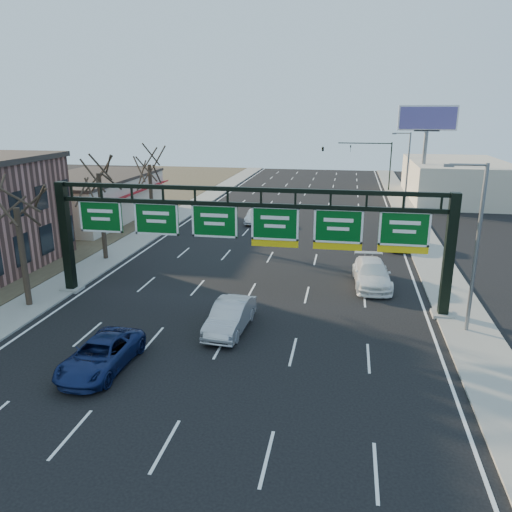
% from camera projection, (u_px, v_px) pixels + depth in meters
% --- Properties ---
extents(ground, '(160.00, 160.00, 0.00)m').
position_uv_depth(ground, '(211.00, 364.00, 23.44)').
color(ground, black).
rests_on(ground, ground).
extents(sidewalk_left, '(3.00, 120.00, 0.12)m').
position_uv_depth(sidewalk_left, '(132.00, 243.00, 44.52)').
color(sidewalk_left, gray).
rests_on(sidewalk_left, ground).
extents(sidewalk_right, '(3.00, 120.00, 0.12)m').
position_uv_depth(sidewalk_right, '(431.00, 258.00, 40.05)').
color(sidewalk_right, gray).
rests_on(sidewalk_right, ground).
extents(dirt_strip_left, '(21.00, 120.00, 0.06)m').
position_uv_depth(dirt_strip_left, '(10.00, 237.00, 46.66)').
color(dirt_strip_left, '#473D2B').
rests_on(dirt_strip_left, ground).
extents(lane_markings, '(21.60, 120.00, 0.01)m').
position_uv_depth(lane_markings, '(274.00, 250.00, 42.30)').
color(lane_markings, white).
rests_on(lane_markings, ground).
extents(sign_gantry, '(24.60, 1.20, 7.20)m').
position_uv_depth(sign_gantry, '(247.00, 230.00, 29.65)').
color(sign_gantry, black).
rests_on(sign_gantry, ground).
extents(cream_strip, '(10.90, 18.40, 4.70)m').
position_uv_depth(cream_strip, '(90.00, 197.00, 53.88)').
color(cream_strip, '#B8AB98').
rests_on(cream_strip, ground).
extents(building_right_distant, '(12.00, 20.00, 5.00)m').
position_uv_depth(building_right_distant, '(456.00, 180.00, 66.39)').
color(building_right_distant, '#B8AB98').
rests_on(building_right_distant, ground).
extents(tree_gantry, '(3.60, 3.60, 8.48)m').
position_uv_depth(tree_gantry, '(14.00, 190.00, 28.38)').
color(tree_gantry, '#2F251A').
rests_on(tree_gantry, sidewalk_left).
extents(tree_mid, '(3.60, 3.60, 9.24)m').
position_uv_depth(tree_mid, '(97.00, 160.00, 37.60)').
color(tree_mid, '#2F251A').
rests_on(tree_mid, sidewalk_left).
extents(tree_far, '(3.60, 3.60, 8.86)m').
position_uv_depth(tree_far, '(149.00, 154.00, 47.14)').
color(tree_far, '#2F251A').
rests_on(tree_far, sidewalk_left).
extents(streetlight_near, '(2.15, 0.22, 9.00)m').
position_uv_depth(streetlight_near, '(475.00, 240.00, 25.48)').
color(streetlight_near, slate).
rests_on(streetlight_near, sidewalk_right).
extents(streetlight_far, '(2.15, 0.22, 9.00)m').
position_uv_depth(streetlight_far, '(407.00, 167.00, 57.55)').
color(streetlight_far, slate).
rests_on(streetlight_far, sidewalk_right).
extents(billboard_right, '(7.00, 0.50, 12.00)m').
position_uv_depth(billboard_right, '(427.00, 130.00, 60.68)').
color(billboard_right, slate).
rests_on(billboard_right, ground).
extents(traffic_signal_mast, '(10.16, 0.54, 7.00)m').
position_uv_depth(traffic_signal_mast, '(348.00, 152.00, 72.76)').
color(traffic_signal_mast, black).
rests_on(traffic_signal_mast, ground).
extents(car_blue_suv, '(2.59, 5.27, 1.44)m').
position_uv_depth(car_blue_suv, '(101.00, 355.00, 22.83)').
color(car_blue_suv, '#121E4F').
rests_on(car_blue_suv, ground).
extents(car_silver_sedan, '(2.04, 5.02, 1.62)m').
position_uv_depth(car_silver_sedan, '(230.00, 316.00, 26.83)').
color(car_silver_sedan, '#A1A2A6').
rests_on(car_silver_sedan, ground).
extents(car_white_wagon, '(2.71, 5.90, 1.67)m').
position_uv_depth(car_white_wagon, '(372.00, 274.00, 33.74)').
color(car_white_wagon, white).
rests_on(car_white_wagon, ground).
extents(car_grey_far, '(2.76, 5.18, 1.68)m').
position_uv_depth(car_grey_far, '(399.00, 238.00, 43.19)').
color(car_grey_far, '#3C3E41').
rests_on(car_grey_far, ground).
extents(car_silver_distant, '(1.67, 4.20, 1.36)m').
position_uv_depth(car_silver_distant, '(255.00, 217.00, 52.35)').
color(car_silver_distant, '#B0B1B6').
rests_on(car_silver_distant, ground).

